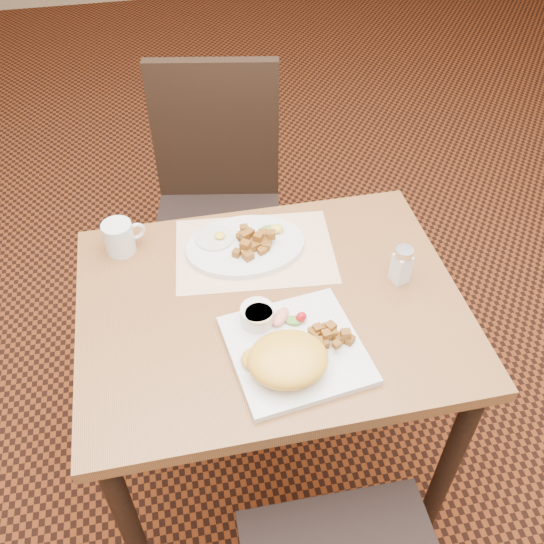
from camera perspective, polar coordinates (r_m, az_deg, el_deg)
The scene contains 15 objects.
ground at distance 2.04m, azimuth -0.07°, elevation -17.20°, with size 8.00×8.00×0.00m, color black.
table at distance 1.51m, azimuth -0.09°, elevation -5.67°, with size 0.90×0.70×0.75m.
chair_far at distance 2.08m, azimuth -5.16°, elevation 7.14°, with size 0.49×0.50×0.97m.
placemat at distance 1.55m, azimuth -1.64°, elevation 1.99°, with size 0.40×0.28×0.00m, color white.
plate_square at distance 1.33m, azimuth 2.27°, elevation -7.32°, with size 0.28×0.28×0.02m, color silver.
plate_oval at distance 1.55m, azimuth -2.50°, elevation 2.46°, with size 0.30×0.23×0.02m, color silver, non-canonical shape.
hollandaise_mound at distance 1.26m, azimuth 1.42°, elevation -8.25°, with size 0.18×0.15×0.06m.
ramekin at distance 1.35m, azimuth -1.39°, elevation -4.06°, with size 0.08×0.08×0.04m.
garnish_sq at distance 1.36m, azimuth 1.55°, elevation -4.31°, with size 0.09×0.07×0.03m.
fried_egg at distance 1.56m, azimuth -5.35°, elevation 3.25°, with size 0.10×0.10×0.02m.
garnish_ov at distance 1.58m, azimuth 0.11°, elevation 4.10°, with size 0.07×0.04×0.02m.
salt_shaker at distance 1.47m, azimuth 12.11°, elevation 0.70°, with size 0.05×0.05×0.10m.
coffee_mug at distance 1.57m, azimuth -14.13°, elevation 3.19°, with size 0.11×0.08×0.09m.
home_fries_sq at distance 1.32m, azimuth 5.32°, elevation -5.97°, with size 0.10×0.07×0.04m.
home_fries_ov at distance 1.53m, azimuth -1.60°, elevation 2.88°, with size 0.12×0.11×0.04m.
Camera 1 is at (-0.19, -0.94, 1.80)m, focal length 40.00 mm.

